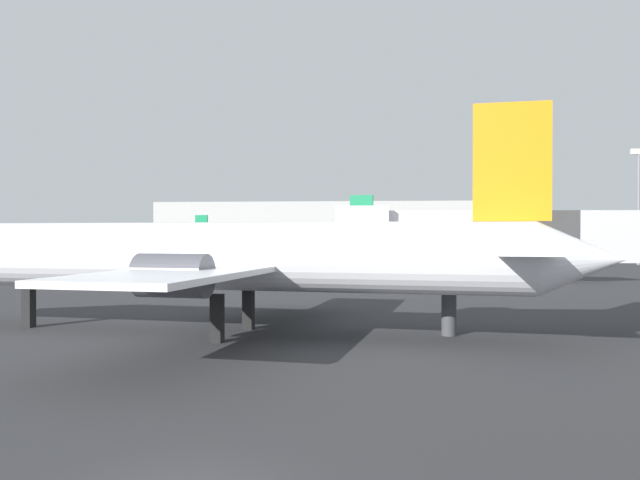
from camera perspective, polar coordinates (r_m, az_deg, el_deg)
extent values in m
cylinder|color=white|center=(31.48, -10.11, -1.39)|extent=(30.28, 7.38, 3.20)
cone|color=white|center=(29.11, 21.84, -1.58)|extent=(3.94, 3.66, 3.20)
cube|color=white|center=(30.93, -7.55, -2.31)|extent=(8.30, 23.95, 0.24)
cube|color=white|center=(28.87, 17.39, -0.95)|extent=(3.57, 8.71, 0.16)
cube|color=orange|center=(28.99, 16.41, 6.57)|extent=(3.23, 0.75, 5.02)
cylinder|color=#4C4C54|center=(27.22, -12.73, -3.05)|extent=(3.24, 2.21, 1.81)
cylinder|color=#4C4C54|center=(35.42, -6.30, -2.20)|extent=(3.24, 2.21, 1.81)
cube|color=black|center=(36.63, -24.10, -5.33)|extent=(0.57, 0.57, 2.13)
cube|color=black|center=(29.26, -8.98, -6.77)|extent=(0.57, 0.57, 2.13)
cube|color=black|center=(32.99, -6.27, -5.93)|extent=(0.57, 0.57, 2.13)
cylinder|color=silver|center=(68.45, 12.45, -0.88)|extent=(23.47, 8.75, 3.03)
cone|color=silver|center=(68.00, 23.72, -0.92)|extent=(3.98, 3.76, 3.03)
cone|color=silver|center=(71.45, 1.74, -0.80)|extent=(3.98, 3.76, 3.03)
cube|color=silver|center=(68.63, 11.48, -1.25)|extent=(9.17, 24.38, 0.19)
cube|color=silver|center=(70.82, 3.33, -0.57)|extent=(3.54, 7.02, 0.13)
cube|color=#147F4C|center=(70.72, 3.65, 2.17)|extent=(2.55, 0.87, 4.35)
cylinder|color=#4C4C54|center=(73.11, 12.56, -1.26)|extent=(2.69, 2.00, 1.45)
cylinder|color=#4C4C54|center=(63.96, 11.49, -1.52)|extent=(2.69, 2.00, 1.45)
cube|color=black|center=(67.97, 18.74, -2.83)|extent=(0.49, 0.49, 1.54)
cube|color=black|center=(70.30, 11.67, -2.70)|extent=(0.49, 0.49, 1.54)
cube|color=black|center=(67.12, 11.28, -2.86)|extent=(0.49, 0.49, 1.54)
cylinder|color=#B2BCCC|center=(105.35, -5.68, -0.67)|extent=(21.61, 8.99, 2.28)
cone|color=#B2BCCC|center=(99.91, 0.45, -0.74)|extent=(3.10, 2.95, 2.28)
cone|color=#B2BCCC|center=(111.87, -11.16, -0.61)|extent=(3.10, 2.95, 2.28)
cube|color=#B2BCCC|center=(105.90, -6.20, -0.85)|extent=(9.35, 19.05, 0.18)
cube|color=#B2BCCC|center=(110.94, -10.47, -0.50)|extent=(3.62, 6.46, 0.12)
cube|color=#147F4C|center=(110.72, -10.31, 1.07)|extent=(2.32, 0.95, 4.23)
cylinder|color=#4C4C54|center=(108.70, -4.96, -0.87)|extent=(2.52, 1.96, 1.33)
cylinder|color=#4C4C54|center=(102.48, -6.88, -0.97)|extent=(2.52, 1.96, 1.33)
cube|color=black|center=(102.14, -2.24, -1.72)|extent=(0.47, 0.47, 1.32)
cube|color=black|center=(107.23, -5.81, -1.61)|extent=(0.47, 0.47, 1.32)
cube|color=black|center=(104.67, -6.60, -1.67)|extent=(0.47, 0.47, 1.32)
cube|color=silver|center=(33.10, 23.76, 0.28)|extent=(20.86, 2.89, 2.40)
cube|color=silver|center=(30.77, 3.61, 0.31)|extent=(2.57, 2.94, 2.80)
cylinder|color=#3F3F44|center=(31.30, 11.20, -5.07)|extent=(0.70, 0.70, 3.46)
cylinder|color=slate|center=(109.31, 26.07, 2.40)|extent=(0.50, 0.50, 16.70)
cube|color=#F2EACC|center=(109.94, 26.10, 6.96)|extent=(2.40, 0.50, 0.80)
cube|color=#B7B7B2|center=(150.27, 0.86, 0.98)|extent=(74.75, 25.13, 11.54)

